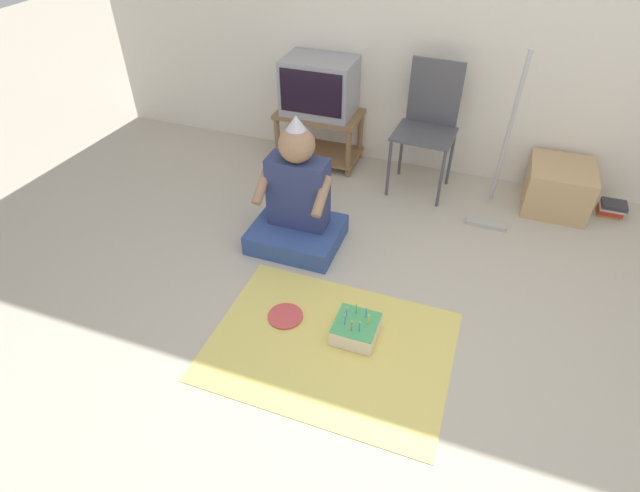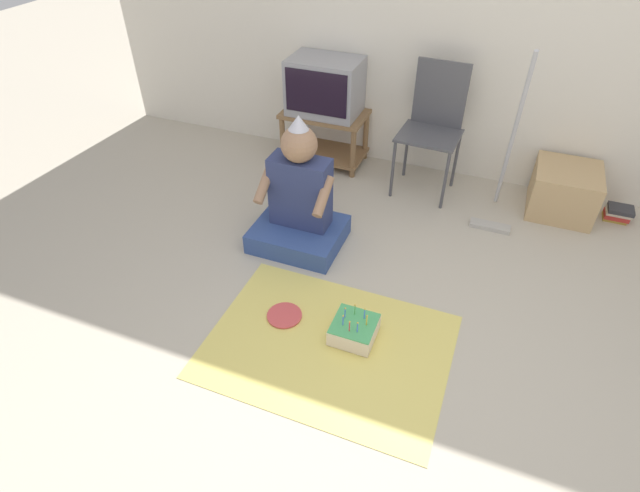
# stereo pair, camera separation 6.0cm
# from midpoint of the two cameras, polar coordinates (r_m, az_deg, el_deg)

# --- Properties ---
(ground_plane) EXTENTS (16.00, 16.00, 0.00)m
(ground_plane) POSITION_cam_midpoint_polar(r_m,az_deg,el_deg) (2.67, 8.56, -14.92)
(ground_plane) COLOR #BCB29E
(wall_back) EXTENTS (6.40, 0.06, 2.55)m
(wall_back) POSITION_cam_midpoint_polar(r_m,az_deg,el_deg) (3.94, 18.71, 24.39)
(wall_back) COLOR silver
(wall_back) RESTS_ON ground_plane
(tv_stand) EXTENTS (0.68, 0.40, 0.44)m
(tv_stand) POSITION_cam_midpoint_polar(r_m,az_deg,el_deg) (4.28, -0.49, 12.85)
(tv_stand) COLOR olive
(tv_stand) RESTS_ON ground_plane
(tv) EXTENTS (0.56, 0.39, 0.43)m
(tv) POSITION_cam_midpoint_polar(r_m,az_deg,el_deg) (4.13, -0.52, 17.79)
(tv) COLOR #99999E
(tv) RESTS_ON tv_stand
(folding_chair) EXTENTS (0.46, 0.41, 0.97)m
(folding_chair) POSITION_cam_midpoint_polar(r_m,az_deg,el_deg) (3.88, 11.88, 14.02)
(folding_chair) COLOR #4C4C51
(folding_chair) RESTS_ON ground_plane
(cardboard_box_stack) EXTENTS (0.45, 0.47, 0.34)m
(cardboard_box_stack) POSITION_cam_midpoint_polar(r_m,az_deg,el_deg) (4.09, 25.16, 6.12)
(cardboard_box_stack) COLOR tan
(cardboard_box_stack) RESTS_ON ground_plane
(dust_mop) EXTENTS (0.28, 0.39, 1.24)m
(dust_mop) POSITION_cam_midpoint_polar(r_m,az_deg,el_deg) (3.67, 19.25, 7.69)
(dust_mop) COLOR #B2ADA3
(dust_mop) RESTS_ON ground_plane
(book_pile) EXTENTS (0.18, 0.13, 0.11)m
(book_pile) POSITION_cam_midpoint_polar(r_m,az_deg,el_deg) (4.24, 30.00, 3.72)
(book_pile) COLOR #A88933
(book_pile) RESTS_ON ground_plane
(person_seated) EXTENTS (0.59, 0.49, 0.91)m
(person_seated) POSITION_cam_midpoint_polar(r_m,az_deg,el_deg) (3.29, -3.15, 4.68)
(person_seated) COLOR #334C8C
(person_seated) RESTS_ON ground_plane
(party_cloth) EXTENTS (1.30, 0.97, 0.01)m
(party_cloth) POSITION_cam_midpoint_polar(r_m,az_deg,el_deg) (2.78, 0.54, -11.29)
(party_cloth) COLOR #EAD666
(party_cloth) RESTS_ON ground_plane
(birthday_cake) EXTENTS (0.24, 0.24, 0.18)m
(birthday_cake) POSITION_cam_midpoint_polar(r_m,az_deg,el_deg) (2.79, 3.49, -9.42)
(birthday_cake) COLOR #F4E0C6
(birthday_cake) RESTS_ON party_cloth
(paper_plate) EXTENTS (0.20, 0.20, 0.01)m
(paper_plate) POSITION_cam_midpoint_polar(r_m,az_deg,el_deg) (2.92, -4.57, -7.99)
(paper_plate) COLOR #D84C4C
(paper_plate) RESTS_ON party_cloth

